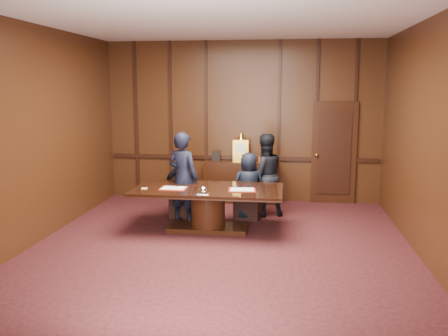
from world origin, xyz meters
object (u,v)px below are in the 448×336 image
signatory_left (182,186)px  witness_right (264,175)px  witness_left (183,178)px  sideboard (241,180)px  conference_table (208,202)px  signatory_right (249,186)px

signatory_left → witness_right: witness_right is taller
witness_left → sideboard: bearing=-93.5°
conference_table → signatory_right: bearing=50.9°
signatory_right → signatory_left: bearing=-13.4°
sideboard → conference_table: sideboard is taller
signatory_left → witness_right: 1.62m
sideboard → signatory_left: (-1.01, -1.36, 0.12)m
sideboard → signatory_right: size_ratio=1.23×
signatory_left → witness_left: (0.12, -0.39, 0.24)m
conference_table → signatory_right: (0.65, 0.80, 0.14)m
signatory_right → conference_table: bearing=37.5°
sideboard → conference_table: size_ratio=0.61×
signatory_right → witness_right: size_ratio=0.80×
signatory_left → signatory_right: signatory_right is taller
conference_table → witness_left: size_ratio=1.54×
witness_left → signatory_left: bearing=-49.8°
witness_right → signatory_left: bearing=-11.2°
sideboard → witness_left: witness_left is taller
signatory_left → witness_right: size_ratio=0.75×
conference_table → witness_left: bearing=142.5°
sideboard → witness_left: bearing=-117.0°
conference_table → signatory_right: size_ratio=2.02×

